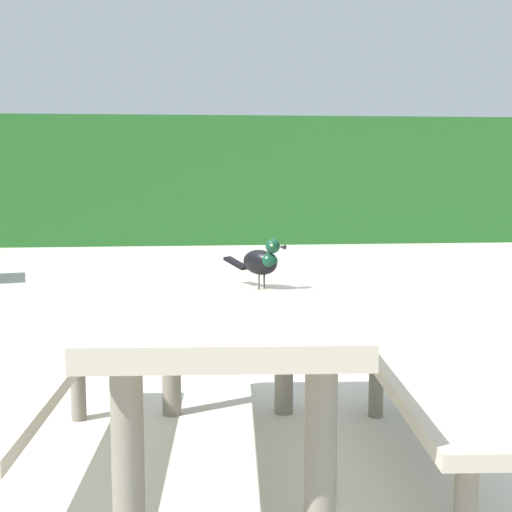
% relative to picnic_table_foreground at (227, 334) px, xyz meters
% --- Properties ---
extents(ground_plane, '(60.00, 60.00, 0.00)m').
position_rel_picnic_table_foreground_xyz_m(ground_plane, '(-0.23, 0.26, -0.56)').
color(ground_plane, beige).
extents(hedge_wall, '(28.00, 2.18, 1.97)m').
position_rel_picnic_table_foreground_xyz_m(hedge_wall, '(-0.23, 9.27, 0.43)').
color(hedge_wall, '#235B23').
rests_on(hedge_wall, ground).
extents(picnic_table_foreground, '(1.79, 1.85, 0.74)m').
position_rel_picnic_table_foreground_xyz_m(picnic_table_foreground, '(0.00, 0.00, 0.00)').
color(picnic_table_foreground, '#B2A893').
rests_on(picnic_table_foreground, ground).
extents(bird_grackle, '(0.21, 0.23, 0.18)m').
position_rel_picnic_table_foreground_xyz_m(bird_grackle, '(0.12, -0.09, 0.29)').
color(bird_grackle, black).
rests_on(bird_grackle, picnic_table_foreground).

